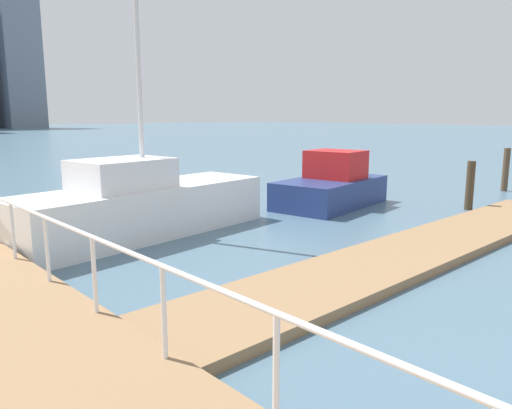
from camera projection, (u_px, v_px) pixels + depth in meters
name	position (u px, v px, depth m)	size (l,w,h in m)	color
ground_plane	(59.00, 210.00, 15.69)	(300.00, 300.00, 0.00)	slate
floating_dock	(422.00, 248.00, 10.89)	(15.21, 2.00, 0.18)	#93704C
boardwalk_railing	(276.00, 338.00, 3.96)	(0.06, 24.05, 1.08)	white
dock_piling_0	(506.00, 170.00, 19.58)	(0.25, 0.25, 1.74)	brown
dock_piling_2	(470.00, 185.00, 15.70)	(0.26, 0.26, 1.58)	#473826
moored_boat_1	(332.00, 186.00, 16.42)	(4.55, 2.83, 1.86)	navy
moored_boat_3	(142.00, 205.00, 12.36)	(7.01, 2.89, 8.11)	white
skyline_tower_5	(18.00, 63.00, 112.86)	(8.57, 8.10, 29.72)	slate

